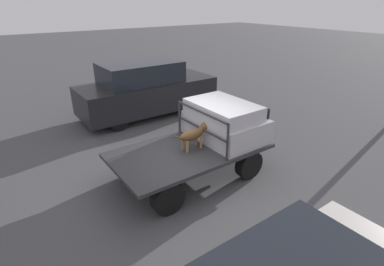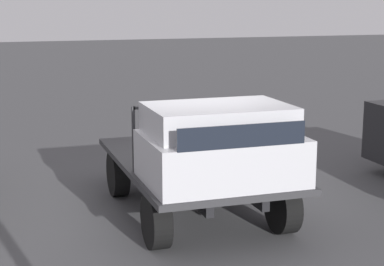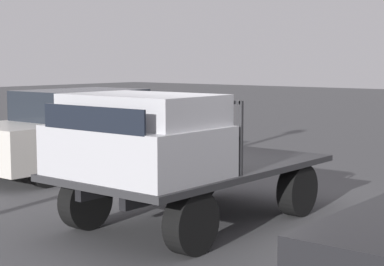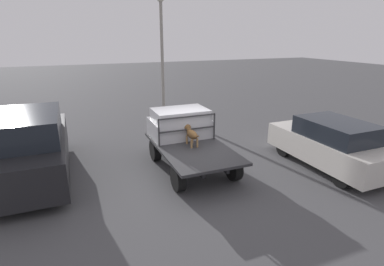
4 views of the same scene
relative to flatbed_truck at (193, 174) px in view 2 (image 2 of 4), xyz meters
name	(u,v)px [view 2 (image 2 of 4)]	position (x,y,z in m)	size (l,w,h in m)	color
ground_plane	(193,212)	(0.00, 0.00, -0.57)	(80.00, 80.00, 0.00)	#474749
flatbed_truck	(193,174)	(0.00, 0.00, 0.00)	(3.72, 2.04, 0.78)	black
truck_cab	(220,145)	(1.07, 0.00, 0.66)	(1.41, 1.92, 0.95)	#B7B7BC
truck_headboard	(201,124)	(0.33, 0.00, 0.79)	(0.04, 1.92, 0.88)	#2D2D30
dog	(194,137)	(0.14, -0.03, 0.58)	(1.06, 0.25, 0.63)	#9E7547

